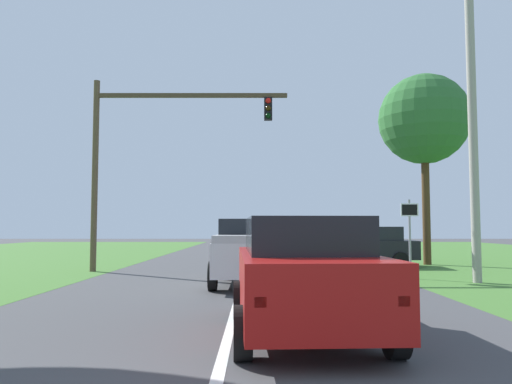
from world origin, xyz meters
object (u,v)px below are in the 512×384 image
at_px(traffic_light, 147,144).
at_px(red_suv_near, 303,272).
at_px(keep_moving_sign, 410,228).
at_px(crossing_suv_far, 365,246).
at_px(utility_pole_right, 472,120).
at_px(pickup_truck_lead, 248,251).
at_px(oak_tree_right, 424,120).

bearing_deg(traffic_light, red_suv_near, -65.96).
xyz_separation_m(red_suv_near, keep_moving_sign, (4.43, 8.73, 0.70)).
distance_m(traffic_light, crossing_suv_far, 10.33).
bearing_deg(utility_pole_right, pickup_truck_lead, -176.39).
bearing_deg(utility_pole_right, keep_moving_sign, 144.54).
relative_size(keep_moving_sign, crossing_suv_far, 0.59).
bearing_deg(pickup_truck_lead, oak_tree_right, 44.25).
xyz_separation_m(red_suv_near, crossing_suv_far, (4.03, 13.94, -0.09)).
distance_m(crossing_suv_far, utility_pole_right, 7.97).
bearing_deg(traffic_light, pickup_truck_lead, -46.92).
relative_size(pickup_truck_lead, crossing_suv_far, 1.18).
xyz_separation_m(red_suv_near, utility_pole_right, (6.14, 7.51, 4.14)).
height_order(oak_tree_right, utility_pole_right, utility_pole_right).
bearing_deg(pickup_truck_lead, traffic_light, 133.08).
bearing_deg(red_suv_near, pickup_truck_lead, 98.03).
height_order(red_suv_near, utility_pole_right, utility_pole_right).
height_order(crossing_suv_far, utility_pole_right, utility_pole_right).
bearing_deg(keep_moving_sign, red_suv_near, -116.93).
distance_m(traffic_light, keep_moving_sign, 10.48).
relative_size(red_suv_near, keep_moving_sign, 1.82).
xyz_separation_m(oak_tree_right, utility_pole_right, (-1.00, -7.47, -1.62)).
xyz_separation_m(traffic_light, oak_tree_right, (12.25, 3.51, 1.72)).
bearing_deg(traffic_light, keep_moving_sign, -16.03).
distance_m(traffic_light, utility_pole_right, 11.93).
relative_size(red_suv_near, crossing_suv_far, 1.07).
distance_m(oak_tree_right, crossing_suv_far, 6.70).
height_order(keep_moving_sign, oak_tree_right, oak_tree_right).
distance_m(keep_moving_sign, crossing_suv_far, 5.28).
bearing_deg(oak_tree_right, utility_pole_right, -97.60).
relative_size(red_suv_near, traffic_light, 0.63).
xyz_separation_m(traffic_light, keep_moving_sign, (9.55, -2.74, -3.33)).
xyz_separation_m(pickup_truck_lead, traffic_light, (-4.12, 4.41, 4.03)).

